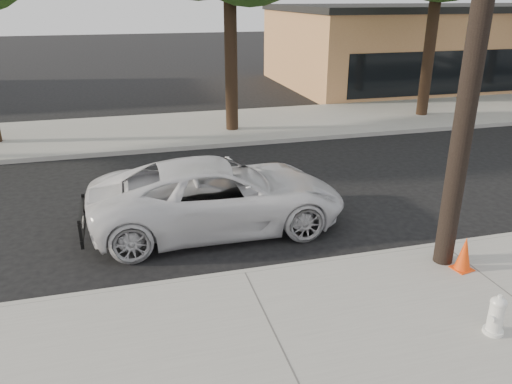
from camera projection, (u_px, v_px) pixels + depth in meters
ground at (221, 229)px, 10.75m from camera, size 120.00×120.00×0.00m
near_sidewalk at (283, 355)px, 6.87m from camera, size 90.00×4.40×0.15m
far_sidewalk at (175, 130)px, 18.35m from camera, size 90.00×5.00×0.15m
curb_near at (244, 275)px, 8.84m from camera, size 90.00×0.12×0.16m
building_main at (441, 46)px, 28.27m from camera, size 18.00×10.00×4.00m
police_cruiser at (219, 195)px, 10.57m from camera, size 5.38×2.50×1.49m
fire_hydrant at (496, 316)px, 7.10m from camera, size 0.32×0.29×0.59m
traffic_cone at (464, 254)px, 8.77m from camera, size 0.38×0.38×0.63m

